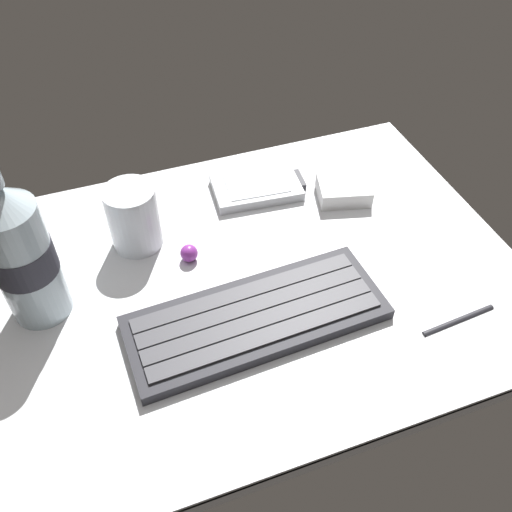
# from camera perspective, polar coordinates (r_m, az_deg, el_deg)

# --- Properties ---
(ground_plane) EXTENTS (0.64, 0.48, 0.03)m
(ground_plane) POSITION_cam_1_polar(r_m,az_deg,el_deg) (0.68, 0.07, -2.47)
(ground_plane) COLOR silver
(keyboard) EXTENTS (0.29, 0.12, 0.02)m
(keyboard) POSITION_cam_1_polar(r_m,az_deg,el_deg) (0.62, 0.04, -6.32)
(keyboard) COLOR #232328
(keyboard) RESTS_ON ground_plane
(handheld_device) EXTENTS (0.13, 0.09, 0.02)m
(handheld_device) POSITION_cam_1_polar(r_m,az_deg,el_deg) (0.78, 0.14, 7.13)
(handheld_device) COLOR #B7BABF
(handheld_device) RESTS_ON ground_plane
(juice_cup) EXTENTS (0.06, 0.06, 0.09)m
(juice_cup) POSITION_cam_1_polar(r_m,az_deg,el_deg) (0.70, -12.49, 3.71)
(juice_cup) COLOR silver
(juice_cup) RESTS_ON ground_plane
(water_bottle) EXTENTS (0.07, 0.07, 0.21)m
(water_bottle) POSITION_cam_1_polar(r_m,az_deg,el_deg) (0.62, -23.16, 0.28)
(water_bottle) COLOR silver
(water_bottle) RESTS_ON ground_plane
(charger_block) EXTENTS (0.08, 0.07, 0.02)m
(charger_block) POSITION_cam_1_polar(r_m,az_deg,el_deg) (0.78, 9.04, 6.73)
(charger_block) COLOR white
(charger_block) RESTS_ON ground_plane
(trackball_mouse) EXTENTS (0.02, 0.02, 0.02)m
(trackball_mouse) POSITION_cam_1_polar(r_m,az_deg,el_deg) (0.69, -6.93, 0.30)
(trackball_mouse) COLOR purple
(trackball_mouse) RESTS_ON ground_plane
(stylus_pen) EXTENTS (0.10, 0.01, 0.01)m
(stylus_pen) POSITION_cam_1_polar(r_m,az_deg,el_deg) (0.66, 20.24, -6.11)
(stylus_pen) COLOR #26262B
(stylus_pen) RESTS_ON ground_plane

